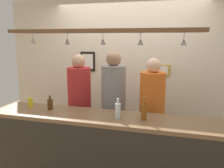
{
  "coord_description": "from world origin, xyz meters",
  "views": [
    {
      "loc": [
        0.87,
        -2.91,
        1.93
      ],
      "look_at": [
        0.0,
        0.1,
        1.33
      ],
      "focal_mm": 38.76,
      "sensor_mm": 36.0,
      "label": 1
    }
  ],
  "objects_px": {
    "person_middle_grey_shirt": "(114,101)",
    "bottle_beer_amber_tall": "(144,111)",
    "person_left_red_shirt": "(79,100)",
    "picture_frame_caricature": "(88,61)",
    "picture_frame_lower_pair": "(161,70)",
    "bottle_soda_clear": "(118,110)",
    "person_right_orange_shirt": "(152,107)",
    "drink_can": "(30,102)",
    "bottle_beer_brown_stubby": "(50,104)"
  },
  "relations": [
    {
      "from": "person_middle_grey_shirt",
      "to": "bottle_beer_amber_tall",
      "type": "xyz_separation_m",
      "value": [
        0.53,
        -0.63,
        0.08
      ]
    },
    {
      "from": "person_left_red_shirt",
      "to": "bottle_beer_amber_tall",
      "type": "height_order",
      "value": "person_left_red_shirt"
    },
    {
      "from": "person_middle_grey_shirt",
      "to": "picture_frame_caricature",
      "type": "height_order",
      "value": "person_middle_grey_shirt"
    },
    {
      "from": "bottle_beer_amber_tall",
      "to": "picture_frame_lower_pair",
      "type": "distance_m",
      "value": 1.44
    },
    {
      "from": "bottle_soda_clear",
      "to": "picture_frame_lower_pair",
      "type": "relative_size",
      "value": 0.77
    },
    {
      "from": "person_right_orange_shirt",
      "to": "drink_can",
      "type": "distance_m",
      "value": 1.62
    },
    {
      "from": "person_left_red_shirt",
      "to": "picture_frame_lower_pair",
      "type": "bearing_deg",
      "value": 35.34
    },
    {
      "from": "picture_frame_caricature",
      "to": "person_middle_grey_shirt",
      "type": "bearing_deg",
      "value": -48.48
    },
    {
      "from": "picture_frame_caricature",
      "to": "drink_can",
      "type": "bearing_deg",
      "value": -102.65
    },
    {
      "from": "bottle_soda_clear",
      "to": "bottle_beer_amber_tall",
      "type": "bearing_deg",
      "value": 5.71
    },
    {
      "from": "person_right_orange_shirt",
      "to": "bottle_soda_clear",
      "type": "distance_m",
      "value": 0.74
    },
    {
      "from": "person_left_red_shirt",
      "to": "bottle_beer_brown_stubby",
      "type": "xyz_separation_m",
      "value": [
        -0.15,
        -0.56,
        0.08
      ]
    },
    {
      "from": "picture_frame_lower_pair",
      "to": "bottle_beer_amber_tall",
      "type": "bearing_deg",
      "value": -92.1
    },
    {
      "from": "person_right_orange_shirt",
      "to": "bottle_beer_brown_stubby",
      "type": "height_order",
      "value": "person_right_orange_shirt"
    },
    {
      "from": "picture_frame_caricature",
      "to": "picture_frame_lower_pair",
      "type": "relative_size",
      "value": 1.13
    },
    {
      "from": "person_right_orange_shirt",
      "to": "bottle_beer_amber_tall",
      "type": "bearing_deg",
      "value": -91.69
    },
    {
      "from": "bottle_beer_brown_stubby",
      "to": "drink_can",
      "type": "relative_size",
      "value": 1.48
    },
    {
      "from": "person_left_red_shirt",
      "to": "picture_frame_caricature",
      "type": "relative_size",
      "value": 5.0
    },
    {
      "from": "bottle_soda_clear",
      "to": "picture_frame_lower_pair",
      "type": "distance_m",
      "value": 1.51
    },
    {
      "from": "person_middle_grey_shirt",
      "to": "bottle_beer_amber_tall",
      "type": "bearing_deg",
      "value": -50.14
    },
    {
      "from": "person_middle_grey_shirt",
      "to": "bottle_soda_clear",
      "type": "bearing_deg",
      "value": -70.35
    },
    {
      "from": "person_middle_grey_shirt",
      "to": "bottle_beer_brown_stubby",
      "type": "relative_size",
      "value": 9.72
    },
    {
      "from": "person_middle_grey_shirt",
      "to": "picture_frame_lower_pair",
      "type": "distance_m",
      "value": 1.03
    },
    {
      "from": "person_left_red_shirt",
      "to": "bottle_soda_clear",
      "type": "relative_size",
      "value": 7.4
    },
    {
      "from": "person_left_red_shirt",
      "to": "person_middle_grey_shirt",
      "type": "height_order",
      "value": "person_middle_grey_shirt"
    },
    {
      "from": "drink_can",
      "to": "picture_frame_lower_pair",
      "type": "relative_size",
      "value": 0.41
    },
    {
      "from": "person_left_red_shirt",
      "to": "picture_frame_lower_pair",
      "type": "relative_size",
      "value": 5.67
    },
    {
      "from": "bottle_beer_amber_tall",
      "to": "person_middle_grey_shirt",
      "type": "bearing_deg",
      "value": 129.86
    },
    {
      "from": "drink_can",
      "to": "bottle_soda_clear",
      "type": "bearing_deg",
      "value": -5.69
    },
    {
      "from": "bottle_soda_clear",
      "to": "bottle_beer_brown_stubby",
      "type": "height_order",
      "value": "bottle_soda_clear"
    },
    {
      "from": "person_right_orange_shirt",
      "to": "bottle_beer_amber_tall",
      "type": "distance_m",
      "value": 0.64
    },
    {
      "from": "bottle_beer_brown_stubby",
      "to": "drink_can",
      "type": "bearing_deg",
      "value": 174.92
    },
    {
      "from": "drink_can",
      "to": "picture_frame_lower_pair",
      "type": "bearing_deg",
      "value": 40.11
    },
    {
      "from": "drink_can",
      "to": "picture_frame_lower_pair",
      "type": "height_order",
      "value": "picture_frame_lower_pair"
    },
    {
      "from": "bottle_beer_amber_tall",
      "to": "picture_frame_lower_pair",
      "type": "relative_size",
      "value": 0.87
    },
    {
      "from": "person_right_orange_shirt",
      "to": "picture_frame_lower_pair",
      "type": "bearing_deg",
      "value": 87.56
    },
    {
      "from": "person_left_red_shirt",
      "to": "picture_frame_lower_pair",
      "type": "distance_m",
      "value": 1.4
    },
    {
      "from": "person_right_orange_shirt",
      "to": "bottle_beer_amber_tall",
      "type": "xyz_separation_m",
      "value": [
        -0.02,
        -0.63,
        0.13
      ]
    },
    {
      "from": "person_right_orange_shirt",
      "to": "picture_frame_lower_pair",
      "type": "xyz_separation_m",
      "value": [
        0.03,
        0.78,
        0.41
      ]
    },
    {
      "from": "person_right_orange_shirt",
      "to": "person_left_red_shirt",
      "type": "bearing_deg",
      "value": 180.0
    },
    {
      "from": "person_right_orange_shirt",
      "to": "picture_frame_lower_pair",
      "type": "relative_size",
      "value": 5.57
    },
    {
      "from": "person_left_red_shirt",
      "to": "person_middle_grey_shirt",
      "type": "xyz_separation_m",
      "value": [
        0.52,
        0.0,
        0.03
      ]
    },
    {
      "from": "bottle_soda_clear",
      "to": "bottle_beer_amber_tall",
      "type": "height_order",
      "value": "bottle_beer_amber_tall"
    },
    {
      "from": "picture_frame_lower_pair",
      "to": "drink_can",
      "type": "bearing_deg",
      "value": -139.89
    },
    {
      "from": "person_right_orange_shirt",
      "to": "bottle_beer_brown_stubby",
      "type": "relative_size",
      "value": 9.29
    },
    {
      "from": "picture_frame_lower_pair",
      "to": "bottle_soda_clear",
      "type": "bearing_deg",
      "value": -103.38
    },
    {
      "from": "person_right_orange_shirt",
      "to": "bottle_beer_brown_stubby",
      "type": "xyz_separation_m",
      "value": [
        -1.22,
        -0.56,
        0.1
      ]
    },
    {
      "from": "person_middle_grey_shirt",
      "to": "bottle_soda_clear",
      "type": "xyz_separation_m",
      "value": [
        0.24,
        -0.66,
        0.07
      ]
    },
    {
      "from": "person_middle_grey_shirt",
      "to": "bottle_beer_brown_stubby",
      "type": "bearing_deg",
      "value": -140.17
    },
    {
      "from": "bottle_beer_amber_tall",
      "to": "drink_can",
      "type": "bearing_deg",
      "value": 176.49
    }
  ]
}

